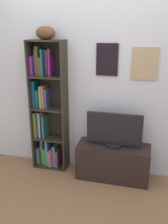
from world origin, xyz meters
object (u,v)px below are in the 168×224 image
at_px(football, 45,33).
at_px(television, 114,130).
at_px(tv_stand, 113,162).
at_px(bookshelf, 47,111).

xyz_separation_m(football, television, (0.90, -0.07, -1.17)).
relative_size(tv_stand, television, 1.33).
bearing_deg(bookshelf, television, -5.72).
height_order(bookshelf, football, football).
height_order(bookshelf, tv_stand, bookshelf).
relative_size(bookshelf, tv_stand, 1.89).
xyz_separation_m(tv_stand, television, (-0.00, 0.00, 0.45)).
height_order(football, television, football).
distance_m(football, tv_stand, 1.85).
height_order(bookshelf, television, bookshelf).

